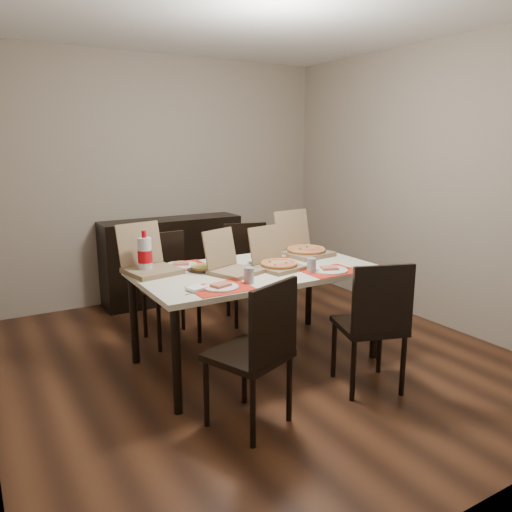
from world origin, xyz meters
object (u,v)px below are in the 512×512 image
(pizza_box_center, at_px, (276,262))
(soda_bottle, at_px, (145,255))
(chair_far_left, at_px, (167,282))
(dip_bowl, at_px, (255,261))
(chair_far_right, at_px, (248,268))
(chair_near_right, at_px, (374,321))
(dining_table, at_px, (256,277))
(chair_near_left, at_px, (258,349))
(sideboard, at_px, (172,260))

(pizza_box_center, distance_m, soda_bottle, 0.98)
(chair_far_left, xyz_separation_m, dip_bowl, (0.51, -0.64, 0.25))
(chair_far_right, height_order, soda_bottle, soda_bottle)
(chair_near_right, distance_m, dip_bowl, 1.09)
(dining_table, height_order, soda_bottle, soda_bottle)
(dining_table, relative_size, chair_far_left, 1.94)
(pizza_box_center, bearing_deg, chair_near_left, -129.12)
(pizza_box_center, relative_size, soda_bottle, 1.26)
(chair_near_left, height_order, dip_bowl, chair_near_left)
(sideboard, relative_size, soda_bottle, 4.72)
(chair_near_left, bearing_deg, dining_table, 59.96)
(sideboard, bearing_deg, dip_bowl, -87.79)
(chair_far_left, distance_m, pizza_box_center, 1.08)
(chair_near_right, height_order, chair_far_left, same)
(chair_near_right, relative_size, soda_bottle, 2.93)
(chair_far_left, xyz_separation_m, soda_bottle, (-0.35, -0.50, 0.37))
(soda_bottle, bearing_deg, chair_near_right, -43.67)
(dining_table, distance_m, soda_bottle, 0.85)
(chair_near_left, relative_size, chair_far_right, 1.00)
(chair_far_left, relative_size, chair_far_right, 1.00)
(pizza_box_center, xyz_separation_m, dip_bowl, (-0.05, 0.24, -0.04))
(sideboard, relative_size, chair_near_left, 1.61)
(chair_near_left, bearing_deg, chair_far_right, 61.88)
(chair_far_left, distance_m, dip_bowl, 0.86)
(chair_far_right, bearing_deg, chair_near_left, -118.12)
(chair_near_right, bearing_deg, chair_near_left, 179.80)
(dining_table, height_order, chair_near_right, chair_near_right)
(sideboard, distance_m, chair_far_left, 1.12)
(chair_near_right, distance_m, chair_far_right, 1.72)
(dining_table, xyz_separation_m, chair_far_left, (-0.42, 0.80, -0.17))
(chair_near_right, bearing_deg, chair_far_left, 117.50)
(chair_near_left, height_order, soda_bottle, soda_bottle)
(chair_near_right, xyz_separation_m, dip_bowl, (-0.35, 1.00, 0.25))
(chair_far_right, bearing_deg, pizza_box_center, -107.38)
(sideboard, height_order, chair_near_right, chair_near_right)
(chair_near_right, height_order, chair_far_right, same)
(dip_bowl, height_order, soda_bottle, soda_bottle)
(pizza_box_center, bearing_deg, soda_bottle, 157.09)
(dining_table, bearing_deg, pizza_box_center, -30.19)
(sideboard, relative_size, dip_bowl, 13.25)
(dining_table, bearing_deg, dip_bowl, 61.47)
(dining_table, distance_m, chair_far_right, 1.00)
(dining_table, height_order, chair_near_left, chair_near_left)
(dining_table, distance_m, pizza_box_center, 0.20)
(sideboard, xyz_separation_m, chair_near_right, (0.41, -2.67, 0.06))
(chair_near_right, relative_size, chair_far_right, 1.00)
(chair_near_left, bearing_deg, soda_bottle, 103.98)
(dining_table, relative_size, chair_near_left, 1.94)
(chair_near_left, bearing_deg, sideboard, 79.25)
(dining_table, height_order, pizza_box_center, pizza_box_center)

